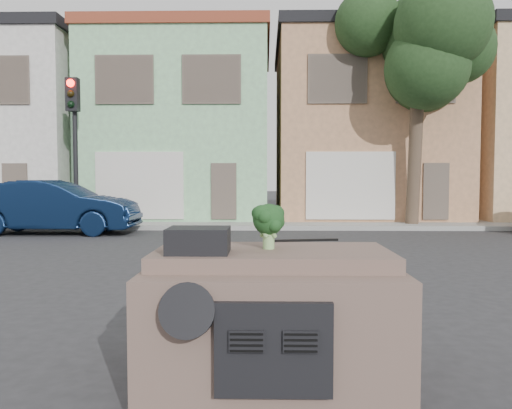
{
  "coord_description": "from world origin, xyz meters",
  "views": [
    {
      "loc": [
        -0.05,
        -7.23,
        1.71
      ],
      "look_at": [
        -0.2,
        0.5,
        1.3
      ],
      "focal_mm": 35.0,
      "sensor_mm": 36.0,
      "label": 1
    }
  ],
  "objects": [
    {
      "name": "ground_plane",
      "position": [
        0.0,
        0.0,
        0.0
      ],
      "size": [
        120.0,
        120.0,
        0.0
      ],
      "primitive_type": "plane",
      "color": "#303033",
      "rests_on": "ground"
    },
    {
      "name": "sidewalk",
      "position": [
        0.0,
        10.5,
        0.07
      ],
      "size": [
        40.0,
        3.0,
        0.15
      ],
      "primitive_type": "cube",
      "color": "gray",
      "rests_on": "ground"
    },
    {
      "name": "townhouse_white",
      "position": [
        -11.0,
        14.5,
        3.77
      ],
      "size": [
        7.2,
        8.2,
        7.55
      ],
      "primitive_type": "cube",
      "color": "silver",
      "rests_on": "ground"
    },
    {
      "name": "townhouse_mint",
      "position": [
        -3.5,
        14.5,
        3.77
      ],
      "size": [
        7.2,
        8.2,
        7.55
      ],
      "primitive_type": "cube",
      "color": "#8EC992",
      "rests_on": "ground"
    },
    {
      "name": "townhouse_tan",
      "position": [
        4.0,
        14.5,
        3.77
      ],
      "size": [
        7.2,
        8.2,
        7.55
      ],
      "primitive_type": "cube",
      "color": "tan",
      "rests_on": "ground"
    },
    {
      "name": "navy_sedan",
      "position": [
        -6.53,
        7.93,
        0.0
      ],
      "size": [
        5.04,
        1.83,
        1.65
      ],
      "primitive_type": "imported",
      "rotation": [
        0.0,
        0.0,
        1.59
      ],
      "color": "#0B1A38",
      "rests_on": "ground"
    },
    {
      "name": "traffic_signal",
      "position": [
        -6.5,
        9.5,
        2.55
      ],
      "size": [
        0.4,
        0.4,
        5.1
      ],
      "primitive_type": "cube",
      "color": "black",
      "rests_on": "ground"
    },
    {
      "name": "tree_near",
      "position": [
        5.0,
        9.8,
        4.25
      ],
      "size": [
        4.4,
        4.0,
        8.5
      ],
      "primitive_type": "cube",
      "color": "#213C1B",
      "rests_on": "ground"
    },
    {
      "name": "car_dashboard",
      "position": [
        0.0,
        -3.0,
        0.56
      ],
      "size": [
        2.0,
        1.8,
        1.12
      ],
      "primitive_type": "cube",
      "color": "brown",
      "rests_on": "ground"
    },
    {
      "name": "instrument_hump",
      "position": [
        -0.58,
        -3.35,
        1.22
      ],
      "size": [
        0.48,
        0.38,
        0.2
      ],
      "primitive_type": "cube",
      "color": "black",
      "rests_on": "car_dashboard"
    },
    {
      "name": "wiper_arm",
      "position": [
        0.28,
        -2.62,
        1.13
      ],
      "size": [
        0.69,
        0.15,
        0.02
      ],
      "primitive_type": "cube",
      "rotation": [
        0.0,
        0.0,
        0.17
      ],
      "color": "black",
      "rests_on": "car_dashboard"
    },
    {
      "name": "broccoli",
      "position": [
        -0.03,
        -3.11,
        1.31
      ],
      "size": [
        0.42,
        0.42,
        0.38
      ],
      "primitive_type": "cube",
      "rotation": [
        0.0,
        0.0,
        5.17
      ],
      "color": "#163616",
      "rests_on": "car_dashboard"
    }
  ]
}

